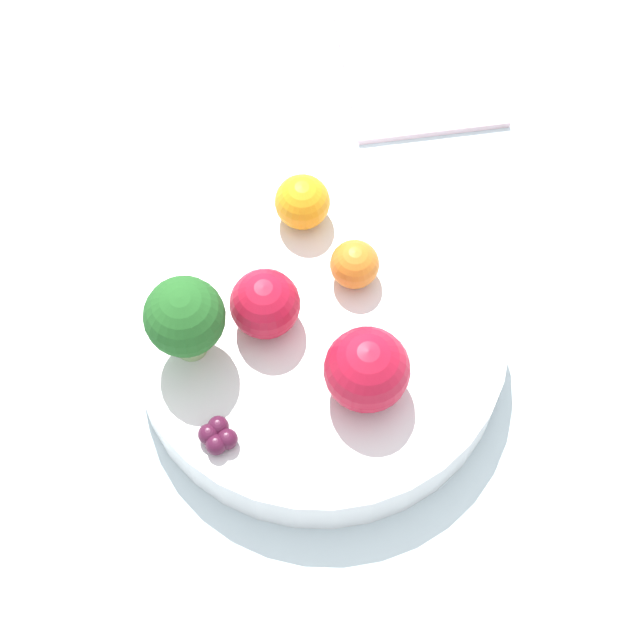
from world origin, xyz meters
TOP-DOWN VIEW (x-y plane):
  - ground_plane at (0.00, 0.00)m, footprint 6.00×6.00m
  - table_surface at (0.00, 0.00)m, footprint 1.20×1.20m
  - bowl at (0.00, 0.00)m, footprint 0.27×0.27m
  - broccoli at (0.03, -0.09)m, footprint 0.05×0.05m
  - apple_red at (0.04, 0.04)m, footprint 0.06×0.06m
  - apple_green at (-0.00, -0.04)m, footprint 0.05×0.05m
  - orange_front at (-0.04, 0.02)m, footprint 0.04×0.04m
  - orange_back at (-0.09, -0.02)m, footprint 0.04×0.04m
  - grape_cluster at (0.09, -0.06)m, footprint 0.03×0.03m
  - napkin at (-0.27, 0.05)m, footprint 0.17×0.16m

SIDE VIEW (x-z plane):
  - ground_plane at x=0.00m, z-range 0.00..0.00m
  - table_surface at x=0.00m, z-range 0.00..0.02m
  - napkin at x=-0.27m, z-range 0.02..0.03m
  - bowl at x=0.00m, z-range 0.02..0.06m
  - grape_cluster at x=0.09m, z-range 0.06..0.08m
  - orange_front at x=-0.04m, z-range 0.06..0.10m
  - orange_back at x=-0.09m, z-range 0.06..0.11m
  - apple_green at x=0.00m, z-range 0.06..0.11m
  - apple_red at x=0.04m, z-range 0.06..0.12m
  - broccoli at x=0.03m, z-range 0.07..0.15m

